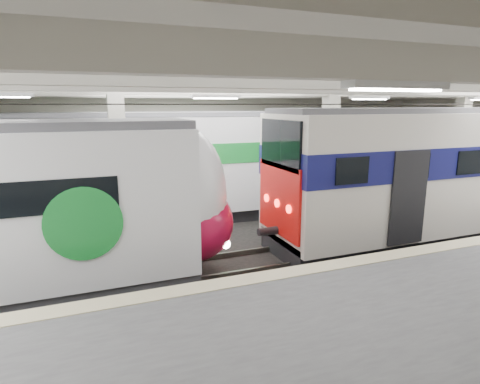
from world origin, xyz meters
name	(u,v)px	position (x,y,z in m)	size (l,w,h in m)	color
station_hall	(264,166)	(0.00, -1.74, 3.24)	(36.00, 24.00, 5.75)	black
older_rer	(452,170)	(8.21, 0.00, 2.40)	(13.97, 3.08, 4.58)	beige
far_train	(129,168)	(-2.46, 5.50, 2.28)	(13.86, 3.28, 4.41)	white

